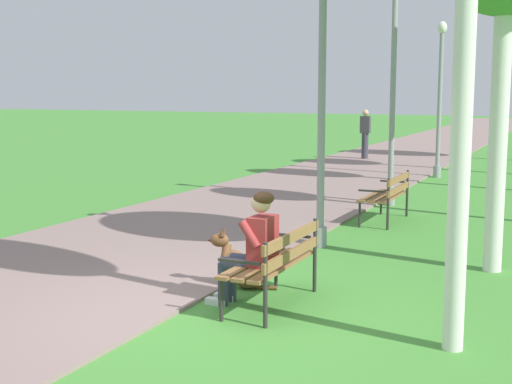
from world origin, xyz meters
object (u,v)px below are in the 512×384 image
object	(u,v)px
park_bench_mid	(388,193)
dog_brown	(239,266)
lamp_post_far	(440,98)
pedestrian_distant	(365,134)
lamp_post_near	(322,100)
lamp_post_mid	(393,82)
person_seated_on_near_bench	(253,244)
park_bench_near	(276,259)

from	to	relation	value
park_bench_mid	dog_brown	size ratio (longest dim) A/B	1.82
lamp_post_far	pedestrian_distant	world-z (taller)	lamp_post_far
lamp_post_near	lamp_post_mid	world-z (taller)	lamp_post_mid
park_bench_mid	pedestrian_distant	xyz separation A→B (m)	(-3.51, 10.69, 0.33)
person_seated_on_near_bench	pedestrian_distant	size ratio (longest dim) A/B	0.76
person_seated_on_near_bench	lamp_post_mid	size ratio (longest dim) A/B	0.26
park_bench_near	person_seated_on_near_bench	size ratio (longest dim) A/B	1.20
pedestrian_distant	lamp_post_far	bearing A→B (deg)	-51.30
lamp_post_far	pedestrian_distant	size ratio (longest dim) A/B	2.44
park_bench_near	lamp_post_near	xyz separation A→B (m)	(-0.55, 2.92, 1.63)
park_bench_mid	lamp_post_near	world-z (taller)	lamp_post_near
lamp_post_mid	lamp_post_far	distance (m)	5.03
person_seated_on_near_bench	park_bench_near	bearing A→B (deg)	32.51
park_bench_mid	lamp_post_mid	xyz separation A→B (m)	(-0.42, 1.83, 1.94)
park_bench_near	lamp_post_mid	size ratio (longest dim) A/B	0.32
lamp_post_near	lamp_post_far	size ratio (longest dim) A/B	1.03
park_bench_mid	dog_brown	world-z (taller)	park_bench_mid
dog_brown	lamp_post_mid	xyz separation A→B (m)	(0.09, 6.67, 2.19)
park_bench_near	park_bench_mid	bearing A→B (deg)	91.72
park_bench_mid	dog_brown	xyz separation A→B (m)	(-0.50, -4.84, -0.25)
lamp_post_far	person_seated_on_near_bench	bearing A→B (deg)	-88.23
dog_brown	lamp_post_mid	distance (m)	7.02
lamp_post_mid	lamp_post_near	bearing A→B (deg)	-89.68
lamp_post_mid	lamp_post_far	world-z (taller)	lamp_post_mid
park_bench_mid	person_seated_on_near_bench	world-z (taller)	person_seated_on_near_bench
lamp_post_mid	park_bench_mid	bearing A→B (deg)	-77.13
park_bench_near	lamp_post_far	distance (m)	12.26
pedestrian_distant	park_bench_near	bearing A→B (deg)	-77.07
person_seated_on_near_bench	lamp_post_near	bearing A→B (deg)	96.45
park_bench_near	person_seated_on_near_bench	xyz separation A→B (m)	(-0.21, -0.13, 0.17)
park_bench_near	lamp_post_far	size ratio (longest dim) A/B	0.37
park_bench_mid	person_seated_on_near_bench	bearing A→B (deg)	-90.51
park_bench_near	lamp_post_near	size ratio (longest dim) A/B	0.36
park_bench_mid	dog_brown	bearing A→B (deg)	-95.93
lamp_post_near	pedestrian_distant	world-z (taller)	lamp_post_near
dog_brown	pedestrian_distant	size ratio (longest dim) A/B	0.50
lamp_post_mid	lamp_post_far	size ratio (longest dim) A/B	1.18
park_bench_near	pedestrian_distant	bearing A→B (deg)	102.93
person_seated_on_near_bench	lamp_post_mid	xyz separation A→B (m)	(-0.37, 7.26, 1.77)
park_bench_near	person_seated_on_near_bench	distance (m)	0.30
park_bench_mid	lamp_post_mid	distance (m)	2.69
person_seated_on_near_bench	lamp_post_far	distance (m)	12.36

